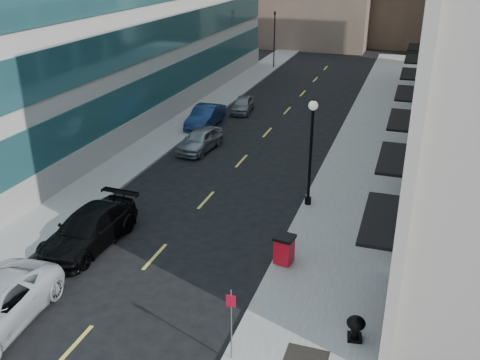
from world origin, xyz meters
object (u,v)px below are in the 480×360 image
Objects in this scene: traffic_signal at (275,15)px; car_blue_sedan at (205,116)px; car_black_pickup at (89,229)px; lamppost at (311,144)px; car_grey_sedan at (243,104)px; car_silver_sedan at (200,140)px; urn_planter at (356,326)px; sign_post at (231,316)px; trash_bin at (284,249)px.

car_blue_sedan is (0.71, -22.12, -4.93)m from traffic_signal.
lamppost is at bearing 41.91° from car_black_pickup.
car_grey_sedan is 0.67× the size of lamppost.
car_black_pickup is at bearing -140.60° from lamppost.
car_silver_sedan is at bearing 144.63° from lamppost.
car_black_pickup is 22.49m from car_grey_sedan.
car_black_pickup reaches higher than urn_planter.
sign_post is at bearing -149.11° from urn_planter.
lamppost is (8.66, -15.50, 2.81)m from car_grey_sedan.
car_black_pickup is 17.97m from car_blue_sedan.
car_grey_sedan is at bearing 96.79° from car_silver_sedan.
traffic_signal is 22.68m from car_blue_sedan.
trash_bin is (8.70, -11.92, 0.10)m from car_silver_sedan.
lamppost is (-0.20, 5.88, 2.61)m from trash_bin.
car_blue_sedan reaches higher than car_grey_sedan.
car_black_pickup is 2.16× the size of sign_post.
car_black_pickup is at bearing 167.03° from urn_planter.
car_silver_sedan is at bearing 92.51° from car_black_pickup.
car_grey_sedan is 2.93× the size of trash_bin.
traffic_signal reaches higher than urn_planter.
trash_bin is 1.43× the size of urn_planter.
car_grey_sedan is at bearing 119.20° from lamppost.
trash_bin is 0.23× the size of lamppost.
car_black_pickup is 6.35× the size of urn_planter.
sign_post reaches higher than car_grey_sedan.
trash_bin is at bearing 131.55° from urn_planter.
traffic_signal is at bearing 89.81° from car_grey_sedan.
lamppost is (10.09, -10.91, 2.66)m from car_blue_sedan.
car_silver_sedan is 10.77m from lamppost.
car_grey_sedan is 28.13m from urn_planter.
car_blue_sedan is at bearing 123.61° from urn_planter.
car_blue_sedan is at bearing -88.17° from traffic_signal.
car_silver_sedan is 19.94m from sign_post.
traffic_signal is at bearing 90.58° from car_blue_sedan.
car_silver_sedan is 4.82× the size of urn_planter.
traffic_signal is 40.38m from car_black_pickup.
car_black_pickup is 1.32× the size of car_silver_sedan.
car_blue_sedan is at bearing 113.90° from car_silver_sedan.
car_blue_sedan is 5.33× the size of urn_planter.
urn_planter is at bearing -57.64° from car_blue_sedan.
car_silver_sedan is 0.90× the size of car_blue_sedan.
car_silver_sedan is 3.37× the size of trash_bin.
trash_bin is at bearing 9.72° from car_black_pickup.
car_blue_sedan is 25.03m from sign_post.
car_black_pickup reaches higher than car_blue_sedan.
traffic_signal reaches higher than trash_bin.
car_grey_sedan is 23.15m from trash_bin.
traffic_signal is 1.87× the size of car_grey_sedan.
car_blue_sedan is 4.81m from car_grey_sedan.
car_blue_sedan is at bearing 110.86° from sign_post.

